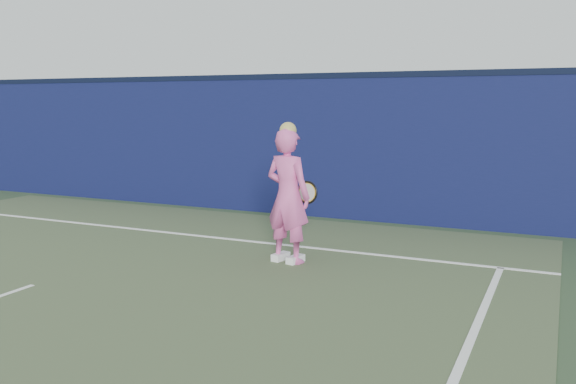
% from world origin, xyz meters
% --- Properties ---
extents(backstop_wall, '(24.00, 0.40, 2.50)m').
position_xyz_m(backstop_wall, '(0.00, 6.50, 1.25)').
color(backstop_wall, '#0D123A').
rests_on(backstop_wall, ground).
extents(wall_cap, '(24.00, 0.42, 0.10)m').
position_xyz_m(wall_cap, '(0.00, 6.50, 2.55)').
color(wall_cap, black).
rests_on(wall_cap, backstop_wall).
extents(player, '(0.71, 0.53, 1.83)m').
position_xyz_m(player, '(2.22, 3.19, 0.88)').
color(player, '#DC55A0').
rests_on(player, ground).
extents(racket, '(0.56, 0.25, 0.32)m').
position_xyz_m(racket, '(2.29, 3.59, 0.87)').
color(racket, black).
rests_on(racket, ground).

